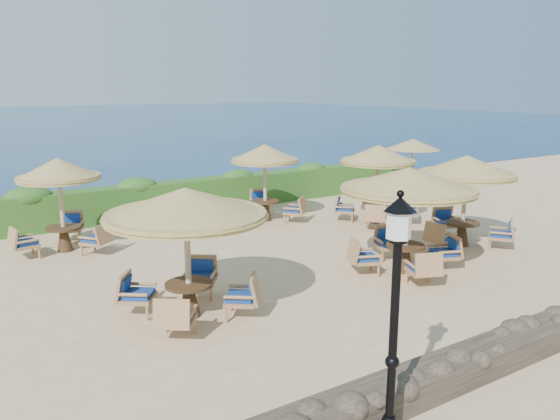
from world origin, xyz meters
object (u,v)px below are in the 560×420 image
object	(u,v)px
lamp_post	(393,336)
extra_parasol	(413,144)
cafe_set_0	(186,225)
cafe_set_2	(466,181)
cafe_set_3	(60,190)
cafe_set_5	(377,172)
cafe_set_4	(265,170)
cafe_set_1	(408,196)

from	to	relation	value
lamp_post	extra_parasol	world-z (taller)	lamp_post
lamp_post	cafe_set_0	distance (m)	5.26
lamp_post	extra_parasol	bearing A→B (deg)	43.60
extra_parasol	cafe_set_2	size ratio (longest dim) A/B	0.85
extra_parasol	cafe_set_3	xyz separation A→B (m)	(-14.32, -0.69, -0.41)
cafe_set_0	cafe_set_2	world-z (taller)	same
lamp_post	cafe_set_5	world-z (taller)	lamp_post
extra_parasol	cafe_set_4	xyz separation A→B (m)	(-7.66, -0.62, -0.39)
lamp_post	cafe_set_3	world-z (taller)	lamp_post
lamp_post	cafe_set_2	bearing A→B (deg)	34.50
cafe_set_1	cafe_set_3	bearing A→B (deg)	136.65
cafe_set_5	lamp_post	bearing A→B (deg)	-131.32
lamp_post	cafe_set_2	distance (m)	9.98
cafe_set_0	cafe_set_4	world-z (taller)	same
cafe_set_3	cafe_set_5	xyz separation A→B (m)	(9.72, -2.21, -0.01)
cafe_set_2	cafe_set_5	size ratio (longest dim) A/B	1.06
cafe_set_0	cafe_set_4	size ratio (longest dim) A/B	1.18
cafe_set_1	cafe_set_5	distance (m)	5.13
lamp_post	cafe_set_1	xyz separation A→B (m)	(5.12, 4.85, 0.39)
cafe_set_1	cafe_set_5	bearing A→B (deg)	55.90
cafe_set_3	cafe_set_0	bearing A→B (deg)	-78.94
lamp_post	cafe_set_4	size ratio (longest dim) A/B	1.21
extra_parasol	cafe_set_1	size ratio (longest dim) A/B	0.72
cafe_set_0	cafe_set_2	distance (m)	8.76
cafe_set_1	cafe_set_4	bearing A→B (deg)	91.62
extra_parasol	cafe_set_0	xyz separation A→B (m)	(-13.13, -6.78, -0.25)
cafe_set_0	cafe_set_4	xyz separation A→B (m)	(5.47, 6.16, -0.14)
cafe_set_2	cafe_set_5	xyz separation A→B (m)	(-0.22, 3.45, -0.16)
cafe_set_1	cafe_set_5	xyz separation A→B (m)	(2.87, 4.25, -0.19)
cafe_set_2	cafe_set_3	world-z (taller)	same
cafe_set_3	cafe_set_4	size ratio (longest dim) A/B	1.00
cafe_set_3	extra_parasol	bearing A→B (deg)	2.75
cafe_set_0	cafe_set_2	bearing A→B (deg)	2.85
lamp_post	cafe_set_1	world-z (taller)	lamp_post
cafe_set_0	cafe_set_3	xyz separation A→B (m)	(-1.19, 6.09, -0.16)
extra_parasol	cafe_set_1	xyz separation A→B (m)	(-7.48, -7.15, -0.23)
lamp_post	cafe_set_3	xyz separation A→B (m)	(-1.72, 11.31, 0.20)
cafe_set_5	cafe_set_4	bearing A→B (deg)	143.35
cafe_set_1	cafe_set_4	world-z (taller)	same
extra_parasol	cafe_set_3	distance (m)	14.34
extra_parasol	lamp_post	bearing A→B (deg)	-136.40
cafe_set_3	cafe_set_2	bearing A→B (deg)	-29.65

